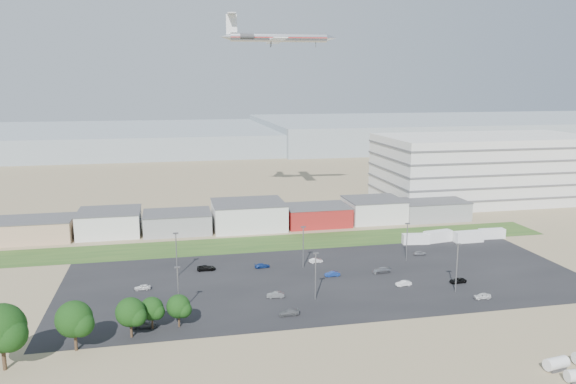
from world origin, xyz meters
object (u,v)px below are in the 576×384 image
object	(u,v)px
parked_car_1	(403,283)
parked_car_3	(289,312)
parked_car_9	(206,268)
parked_car_4	(276,295)
tree_far_left	(1,333)
parked_car_10	(144,324)
storage_tank_nw	(556,363)
box_trailer_a	(416,239)
parked_car_7	(332,274)
parked_car_6	(262,266)
parked_car_0	(458,281)
airliner	(279,37)
parked_car_11	(316,261)
parked_car_12	(381,270)
parked_car_2	(482,296)
parked_car_5	(142,287)
parked_car_8	(420,253)

from	to	relation	value
parked_car_1	parked_car_3	xyz separation A→B (m)	(-28.60, -10.50, -0.00)
parked_car_9	parked_car_4	bearing A→B (deg)	-146.58
tree_far_left	parked_car_1	xyz separation A→B (m)	(77.27, 21.81, -5.61)
tree_far_left	parked_car_3	distance (m)	50.29
parked_car_10	storage_tank_nw	bearing A→B (deg)	-113.98
storage_tank_nw	parked_car_9	distance (m)	78.91
parked_car_10	box_trailer_a	bearing A→B (deg)	-59.74
parked_car_3	parked_car_7	size ratio (longest dim) A/B	1.12
parked_car_6	parked_car_9	size ratio (longest dim) A/B	0.84
parked_car_4	parked_car_7	xyz separation A→B (m)	(15.59, 10.29, -0.02)
parked_car_0	parked_car_9	world-z (taller)	parked_car_9
airliner	parked_car_0	distance (m)	105.65
parked_car_10	parked_car_6	bearing A→B (deg)	-41.79
box_trailer_a	parked_car_7	world-z (taller)	box_trailer_a
box_trailer_a	parked_car_0	bearing A→B (deg)	-90.04
parked_car_9	parked_car_11	world-z (taller)	parked_car_9
parked_car_6	parked_car_4	bearing A→B (deg)	171.83
storage_tank_nw	parked_car_12	distance (m)	50.63
airliner	parked_car_1	xyz separation A→B (m)	(11.97, -82.81, -59.59)
box_trailer_a	parked_car_11	world-z (taller)	box_trailer_a
storage_tank_nw	parked_car_2	bearing A→B (deg)	80.73
parked_car_5	parked_car_10	size ratio (longest dim) A/B	0.80
tree_far_left	parked_car_9	distance (m)	54.59
tree_far_left	parked_car_8	size ratio (longest dim) A/B	3.80
parked_car_1	parked_car_10	distance (m)	57.06
parked_car_0	parked_car_1	bearing A→B (deg)	-99.03
parked_car_5	parked_car_8	distance (m)	71.57
storage_tank_nw	parked_car_12	size ratio (longest dim) A/B	0.87
parked_car_5	parked_car_9	world-z (taller)	parked_car_9
parked_car_3	parked_car_7	xyz separation A→B (m)	(14.75, 19.94, 0.01)
parked_car_0	parked_car_4	bearing A→B (deg)	-95.49
parked_car_8	parked_car_10	distance (m)	76.09
tree_far_left	parked_car_3	bearing A→B (deg)	13.09
storage_tank_nw	tree_far_left	bearing A→B (deg)	167.82
storage_tank_nw	parked_car_5	size ratio (longest dim) A/B	1.10
parked_car_1	parked_car_10	size ratio (longest dim) A/B	0.81
parked_car_9	parked_car_10	distance (m)	33.10
box_trailer_a	parked_car_11	xyz separation A→B (m)	(-32.08, -10.61, -0.86)
tree_far_left	parked_car_5	distance (m)	37.82
parked_car_3	parked_car_10	xyz separation A→B (m)	(-27.54, 0.28, 0.05)
box_trailer_a	parked_car_1	distance (m)	35.20
parked_car_1	parked_car_8	xyz separation A→B (m)	(13.51, 20.45, -0.03)
parked_car_7	parked_car_9	size ratio (longest dim) A/B	0.80
parked_car_10	parked_car_11	bearing A→B (deg)	-52.55
parked_car_7	parked_car_12	distance (m)	12.26
parked_car_5	parked_car_6	xyz separation A→B (m)	(28.32, 9.32, -0.05)
parked_car_9	parked_car_10	size ratio (longest dim) A/B	1.02
parked_car_8	parked_car_3	bearing A→B (deg)	133.55
parked_car_1	parked_car_7	world-z (taller)	parked_car_7
parked_car_11	parked_car_0	bearing A→B (deg)	-133.41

